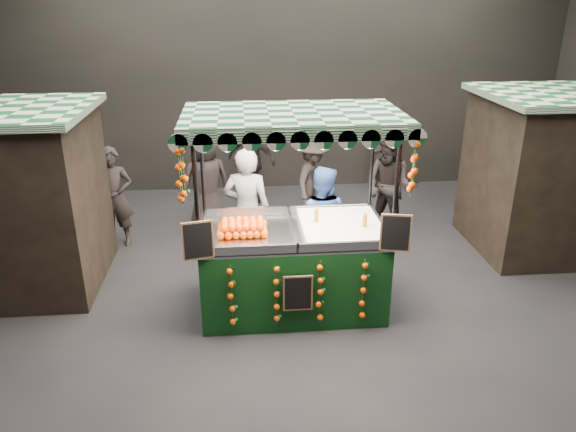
{
  "coord_description": "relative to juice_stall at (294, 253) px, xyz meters",
  "views": [
    {
      "loc": [
        -0.91,
        -6.54,
        4.01
      ],
      "look_at": [
        -0.28,
        0.28,
        1.21
      ],
      "focal_mm": 34.15,
      "sensor_mm": 36.0,
      "label": 1
    }
  ],
  "objects": [
    {
      "name": "ground",
      "position": [
        0.24,
        0.09,
        -0.83
      ],
      "size": [
        12.0,
        12.0,
        0.0
      ],
      "primitive_type": "plane",
      "color": "black",
      "rests_on": "ground"
    },
    {
      "name": "market_hall",
      "position": [
        0.24,
        0.09,
        2.55
      ],
      "size": [
        12.1,
        10.1,
        5.05
      ],
      "color": "black",
      "rests_on": "ground"
    },
    {
      "name": "neighbour_stall_right",
      "position": [
        4.64,
        1.59,
        0.48
      ],
      "size": [
        3.0,
        2.2,
        2.6
      ],
      "color": "black",
      "rests_on": "ground"
    },
    {
      "name": "juice_stall",
      "position": [
        0.0,
        0.0,
        0.0
      ],
      "size": [
        2.77,
        1.63,
        2.68
      ],
      "color": "black",
      "rests_on": "ground"
    },
    {
      "name": "vendor_grey",
      "position": [
        -0.58,
        1.18,
        0.14
      ],
      "size": [
        0.79,
        0.6,
        1.95
      ],
      "rotation": [
        0.0,
        0.0,
        2.93
      ],
      "color": "gray",
      "rests_on": "ground"
    },
    {
      "name": "vendor_blue",
      "position": [
        0.51,
        0.97,
        0.02
      ],
      "size": [
        1.01,
        0.9,
        1.7
      ],
      "rotation": [
        0.0,
        0.0,
        2.77
      ],
      "color": "#2B498B",
      "rests_on": "ground"
    },
    {
      "name": "shopper_0",
      "position": [
        -2.76,
        2.31,
        0.02
      ],
      "size": [
        0.62,
        0.41,
        1.7
      ],
      "rotation": [
        0.0,
        0.0,
        -0.01
      ],
      "color": "#292321",
      "rests_on": "ground"
    },
    {
      "name": "shopper_1",
      "position": [
        1.89,
        2.3,
        0.06
      ],
      "size": [
        1.09,
        1.1,
        1.79
      ],
      "rotation": [
        0.0,
        0.0,
        -0.81
      ],
      "color": "black",
      "rests_on": "ground"
    },
    {
      "name": "shopper_2",
      "position": [
        -0.43,
        4.13,
        0.07
      ],
      "size": [
        1.13,
        0.92,
        1.8
      ],
      "rotation": [
        0.0,
        0.0,
        2.6
      ],
      "color": "#292422",
      "rests_on": "ground"
    },
    {
      "name": "shopper_3",
      "position": [
        0.65,
        2.96,
        -0.02
      ],
      "size": [
        1.02,
        1.21,
        1.63
      ],
      "rotation": [
        0.0,
        0.0,
        1.09
      ],
      "color": "#2E2825",
      "rests_on": "ground"
    },
    {
      "name": "shopper_4",
      "position": [
        -1.27,
        2.77,
        0.08
      ],
      "size": [
        1.03,
        0.85,
        1.81
      ],
      "rotation": [
        0.0,
        0.0,
        3.5
      ],
      "color": "black",
      "rests_on": "ground"
    },
    {
      "name": "shopper_5",
      "position": [
        4.16,
        3.09,
        -0.08
      ],
      "size": [
        0.93,
        1.46,
        1.5
      ],
      "rotation": [
        0.0,
        0.0,
        1.95
      ],
      "color": "black",
      "rests_on": "ground"
    },
    {
      "name": "shopper_6",
      "position": [
        2.35,
        4.69,
        -0.03
      ],
      "size": [
        0.61,
        0.69,
        1.59
      ],
      "rotation": [
        0.0,
        0.0,
        -1.08
      ],
      "color": "#2C2724",
      "rests_on": "ground"
    }
  ]
}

